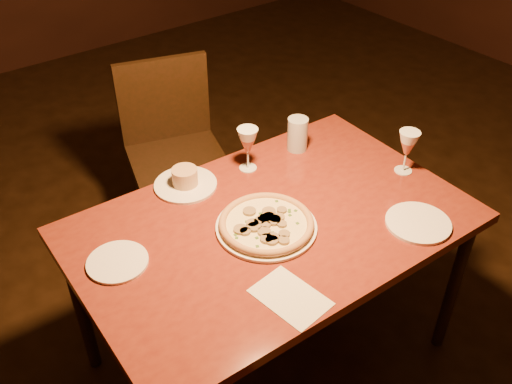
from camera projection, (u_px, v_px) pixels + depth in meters
floor at (346, 354)px, 2.33m from camera, size 7.00×7.00×0.00m
dining_table at (272, 235)px, 1.95m from camera, size 1.34×0.89×0.70m
chair_far at (174, 146)px, 2.66m from camera, size 0.53×0.53×0.88m
pizza_plate at (266, 224)px, 1.87m from camera, size 0.33×0.33×0.04m
ramekin_saucer at (185, 181)px, 2.05m from camera, size 0.23×0.23×0.07m
wine_glass_far at (248, 149)px, 2.10m from camera, size 0.08×0.08×0.17m
wine_glass_right at (407, 152)px, 2.09m from camera, size 0.08×0.08×0.17m
water_tumbler at (298, 134)px, 2.23m from camera, size 0.08×0.08×0.13m
side_plate_left at (118, 262)px, 1.75m from camera, size 0.19×0.19×0.01m
side_plate_near at (418, 223)px, 1.89m from camera, size 0.22×0.22×0.01m
menu_card at (290, 297)px, 1.64m from camera, size 0.17×0.23×0.00m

